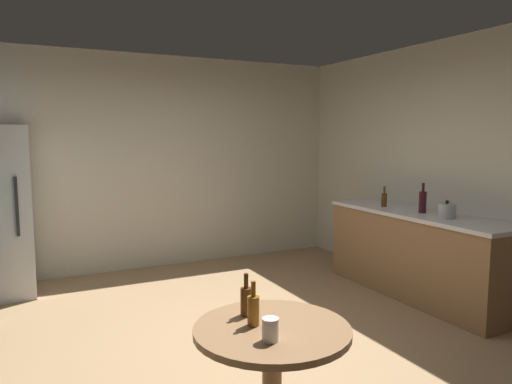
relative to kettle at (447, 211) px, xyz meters
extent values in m
cube|color=#9E7C56|center=(-2.23, 0.16, -1.02)|extent=(5.20, 5.20, 0.10)
cube|color=beige|center=(-2.23, 2.79, 0.38)|extent=(5.32, 0.06, 2.70)
cube|color=beige|center=(0.40, 0.16, 0.38)|extent=(0.06, 5.20, 2.70)
cube|color=#262628|center=(-3.71, 2.02, 0.02)|extent=(0.03, 0.03, 0.60)
cube|color=olive|center=(0.05, 0.40, -0.54)|extent=(0.60, 2.17, 0.86)
cube|color=silver|center=(0.05, 0.40, -0.09)|extent=(0.64, 2.21, 0.04)
cylinder|color=#B2B2B7|center=(0.00, 0.00, 0.00)|extent=(0.17, 0.17, 0.14)
sphere|color=black|center=(0.00, 0.00, 0.09)|extent=(0.04, 0.04, 0.04)
cone|color=#B2B2B7|center=(0.11, 0.00, 0.01)|extent=(0.09, 0.04, 0.06)
cylinder|color=#3F141E|center=(0.04, 0.35, 0.04)|extent=(0.08, 0.08, 0.22)
cylinder|color=#3F141E|center=(0.04, 0.35, 0.19)|extent=(0.03, 0.03, 0.09)
cylinder|color=#593314|center=(-0.03, 0.85, 0.00)|extent=(0.06, 0.06, 0.15)
cylinder|color=#593314|center=(-0.03, 0.85, 0.12)|extent=(0.02, 0.02, 0.08)
cylinder|color=olive|center=(-2.57, -1.22, -0.25)|extent=(0.80, 0.80, 0.03)
cylinder|color=#8C5919|center=(-2.65, -1.16, -0.16)|extent=(0.06, 0.06, 0.15)
cylinder|color=#8C5919|center=(-2.65, -1.16, -0.05)|extent=(0.02, 0.02, 0.08)
cylinder|color=#593314|center=(-2.62, -1.02, -0.16)|extent=(0.06, 0.06, 0.15)
cylinder|color=#593314|center=(-2.62, -1.02, -0.05)|extent=(0.02, 0.02, 0.08)
cylinder|color=white|center=(-2.66, -1.37, -0.18)|extent=(0.08, 0.08, 0.11)
camera|label=1|loc=(-3.67, -3.26, 0.72)|focal=33.58mm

